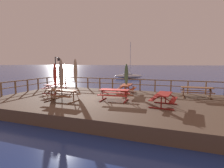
# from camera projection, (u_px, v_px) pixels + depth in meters

# --- Properties ---
(ground_plane) EXTENTS (600.00, 600.00, 0.00)m
(ground_plane) POSITION_uv_depth(u_px,v_px,m) (109.00, 108.00, 12.67)
(ground_plane) COLOR navy
(wooden_deck) EXTENTS (16.51, 9.28, 0.69)m
(wooden_deck) POSITION_uv_depth(u_px,v_px,m) (109.00, 104.00, 12.63)
(wooden_deck) COLOR brown
(wooden_deck) RESTS_ON ground
(railing_waterside_far) EXTENTS (16.31, 0.10, 1.09)m
(railing_waterside_far) POSITION_uv_depth(u_px,v_px,m) (126.00, 82.00, 16.69)
(railing_waterside_far) COLOR brown
(railing_waterside_far) RESTS_ON wooden_deck
(railing_side_left) EXTENTS (0.10, 9.08, 1.09)m
(railing_side_left) POSITION_uv_depth(u_px,v_px,m) (22.00, 84.00, 15.30)
(railing_side_left) COLOR brown
(railing_side_left) RESTS_ON wooden_deck
(picnic_table_back_right) EXTENTS (1.55, 2.03, 0.78)m
(picnic_table_back_right) POSITION_uv_depth(u_px,v_px,m) (127.00, 87.00, 14.84)
(picnic_table_back_right) COLOR #993819
(picnic_table_back_right) RESTS_ON wooden_deck
(picnic_table_mid_centre) EXTENTS (2.25, 1.50, 0.78)m
(picnic_table_mid_centre) POSITION_uv_depth(u_px,v_px,m) (197.00, 90.00, 13.14)
(picnic_table_mid_centre) COLOR brown
(picnic_table_mid_centre) RESTS_ON wooden_deck
(picnic_table_front_left) EXTENTS (2.12, 1.40, 0.78)m
(picnic_table_front_left) POSITION_uv_depth(u_px,v_px,m) (62.00, 93.00, 11.83)
(picnic_table_front_left) COLOR brown
(picnic_table_front_left) RESTS_ON wooden_deck
(picnic_table_back_left) EXTENTS (1.45, 2.13, 0.78)m
(picnic_table_back_left) POSITION_uv_depth(u_px,v_px,m) (56.00, 86.00, 15.36)
(picnic_table_back_left) COLOR maroon
(picnic_table_back_left) RESTS_ON wooden_deck
(picnic_table_mid_left) EXTENTS (1.57, 1.96, 0.78)m
(picnic_table_mid_left) POSITION_uv_depth(u_px,v_px,m) (164.00, 97.00, 10.42)
(picnic_table_mid_left) COLOR maroon
(picnic_table_mid_left) RESTS_ON wooden_deck
(picnic_table_mid_right) EXTENTS (2.11, 1.57, 0.78)m
(picnic_table_mid_right) POSITION_uv_depth(u_px,v_px,m) (114.00, 92.00, 12.01)
(picnic_table_mid_right) COLOR maroon
(picnic_table_mid_right) RESTS_ON wooden_deck
(patio_umbrella_tall_mid_right) EXTENTS (0.32, 0.32, 2.49)m
(patio_umbrella_tall_mid_right) POSITION_uv_depth(u_px,v_px,m) (126.00, 75.00, 14.81)
(patio_umbrella_tall_mid_right) COLOR #4C3828
(patio_umbrella_tall_mid_right) RESTS_ON wooden_deck
(patio_umbrella_short_mid) EXTENTS (0.32, 0.32, 2.92)m
(patio_umbrella_short_mid) POSITION_uv_depth(u_px,v_px,m) (75.00, 71.00, 15.03)
(patio_umbrella_short_mid) COLOR #4C3828
(patio_umbrella_short_mid) RESTS_ON wooden_deck
(patio_umbrella_tall_back_left) EXTENTS (0.32, 0.32, 2.82)m
(patio_umbrella_tall_back_left) POSITION_uv_depth(u_px,v_px,m) (61.00, 75.00, 11.66)
(patio_umbrella_tall_back_left) COLOR #4C3828
(patio_umbrella_tall_back_left) RESTS_ON wooden_deck
(patio_umbrella_short_front) EXTENTS (0.32, 0.32, 2.52)m
(patio_umbrella_short_front) POSITION_uv_depth(u_px,v_px,m) (55.00, 74.00, 15.27)
(patio_umbrella_short_front) COLOR #4C3828
(patio_umbrella_short_front) RESTS_ON wooden_deck
(lamp_post_hooked) EXTENTS (0.68, 0.27, 3.20)m
(lamp_post_hooked) POSITION_uv_depth(u_px,v_px,m) (57.00, 67.00, 18.51)
(lamp_post_hooked) COLOR black
(lamp_post_hooked) RESTS_ON wooden_deck
(sailboat_distant) EXTENTS (6.21, 3.69, 7.72)m
(sailboat_distant) POSITION_uv_depth(u_px,v_px,m) (129.00, 76.00, 37.91)
(sailboat_distant) COLOR silver
(sailboat_distant) RESTS_ON ground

